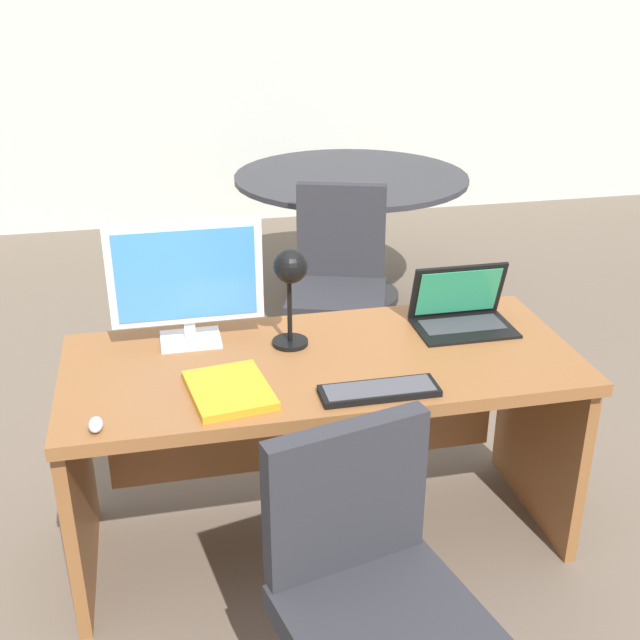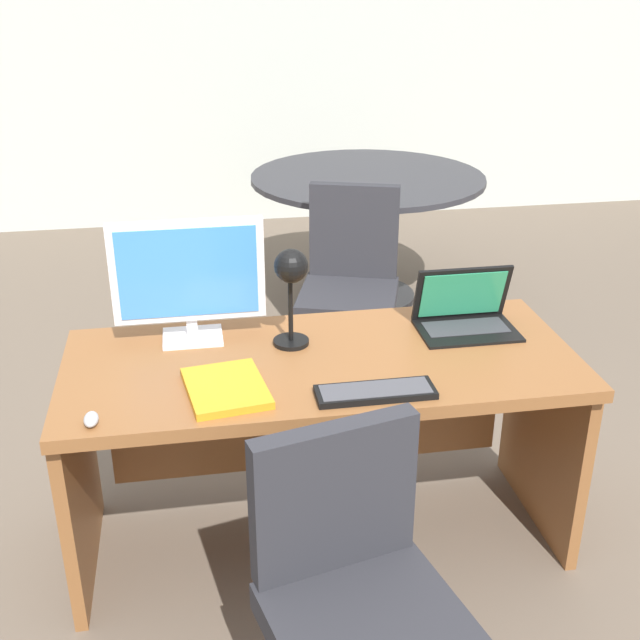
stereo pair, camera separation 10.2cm
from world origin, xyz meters
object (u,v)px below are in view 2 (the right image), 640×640
Objects in this scene: office_chair at (360,634)px; meeting_table at (367,206)px; book at (226,388)px; laptop at (464,309)px; desk_lamp at (291,278)px; desk at (320,404)px; monitor at (188,275)px; meeting_chair_near at (349,301)px; keyboard at (375,392)px; mouse at (91,419)px.

meeting_table is (0.67, 2.92, 0.22)m from office_chair.
laptop is at bearing 20.81° from book.
desk_lamp is 1.08× the size of book.
desk is 4.93× the size of laptop.
monitor reaches higher than desk_lamp.
desk_lamp is (-0.61, -0.06, 0.18)m from laptop.
desk_lamp is at bearing 48.20° from book.
monitor reaches higher than meeting_chair_near.
keyboard is (-0.41, -0.42, -0.05)m from laptop.
meeting_chair_near is at bearing 69.42° from desk_lamp.
book is (-0.23, -0.26, -0.23)m from desk_lamp.
monitor is 2.20m from meeting_table.
meeting_table reaches higher than keyboard.
office_chair is at bearing -120.68° from laptop.
book is 1.63m from meeting_chair_near.
mouse is at bearing -160.18° from laptop.
meeting_chair_near reaches higher than book.
office_chair is (-0.57, -0.96, -0.43)m from laptop.
desk is 0.44m from book.
meeting_chair_near is (0.36, 1.23, -0.16)m from desk.
office_chair is (-0.16, -0.54, -0.37)m from keyboard.
book is at bearing 17.56° from mouse.
desk is 0.39m from keyboard.
monitor is 1.24m from office_chair.
desk is 3.31× the size of monitor.
desk_lamp reaches higher than meeting_chair_near.
meeting_chair_near is at bearing 98.77° from laptop.
meeting_table is at bearing 77.04° from office_chair.
book is at bearing -115.19° from meeting_chair_near.
desk is 1.89× the size of office_chair.
laptop is at bearing 5.54° from desk_lamp.
desk_lamp is 0.38× the size of meeting_chair_near.
monitor is 0.55× the size of meeting_chair_near.
monitor is at bearing -118.65° from meeting_table.
desk is 0.62m from monitor.
keyboard is (0.12, -0.30, 0.21)m from desk.
desk is at bearing 33.37° from book.
desk is at bearing 25.29° from mouse.
office_chair is at bearing -102.96° from meeting_table.
monitor reaches higher than mouse.
monitor is 6.91× the size of mouse.
book is 0.24× the size of meeting_table.
desk is 1.83× the size of meeting_chair_near.
meeting_table is (0.63, 2.07, 0.06)m from desk.
meeting_table reaches higher than desk.
desk is 0.45m from desk_lamp.
mouse is at bearing -148.07° from desk_lamp.
laptop is 0.37× the size of meeting_chair_near.
office_chair is at bearing -92.81° from desk.
mouse is at bearing -120.08° from monitor.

